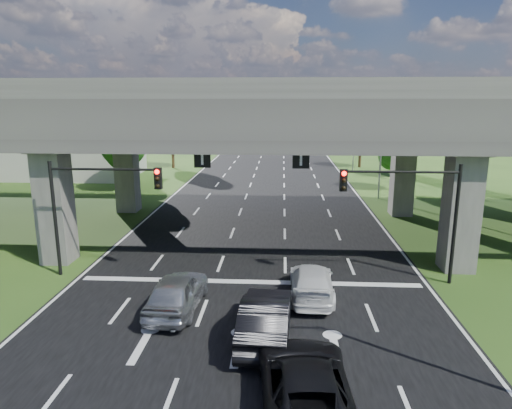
# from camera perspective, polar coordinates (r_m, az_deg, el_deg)

# --- Properties ---
(ground) EXTENTS (160.00, 160.00, 0.00)m
(ground) POSITION_cam_1_polar(r_m,az_deg,el_deg) (20.08, -1.54, -13.56)
(ground) COLOR #234114
(ground) RESTS_ON ground
(road) EXTENTS (18.00, 120.00, 0.03)m
(road) POSITION_cam_1_polar(r_m,az_deg,el_deg) (29.34, 0.10, -4.77)
(road) COLOR black
(road) RESTS_ON ground
(overpass) EXTENTS (80.00, 15.00, 10.00)m
(overpass) POSITION_cam_1_polar(r_m,az_deg,el_deg) (29.95, 0.33, 11.00)
(overpass) COLOR #33312F
(overpass) RESTS_ON ground
(warehouse) EXTENTS (20.00, 10.00, 4.00)m
(warehouse) POSITION_cam_1_polar(r_m,az_deg,el_deg) (60.05, -24.15, 5.22)
(warehouse) COLOR #9E9E99
(warehouse) RESTS_ON ground
(signal_right) EXTENTS (5.76, 0.54, 6.00)m
(signal_right) POSITION_cam_1_polar(r_m,az_deg,el_deg) (23.21, 18.89, 0.39)
(signal_right) COLOR black
(signal_right) RESTS_ON ground
(signal_left) EXTENTS (5.76, 0.54, 6.00)m
(signal_left) POSITION_cam_1_polar(r_m,az_deg,el_deg) (24.24, -19.54, 0.85)
(signal_left) COLOR black
(signal_left) RESTS_ON ground
(streetlight_far) EXTENTS (3.38, 0.25, 10.00)m
(streetlight_far) POSITION_cam_1_polar(r_m,az_deg,el_deg) (42.86, 14.95, 8.40)
(streetlight_far) COLOR gray
(streetlight_far) RESTS_ON ground
(streetlight_beyond) EXTENTS (3.38, 0.25, 10.00)m
(streetlight_beyond) POSITION_cam_1_polar(r_m,az_deg,el_deg) (58.60, 11.85, 9.70)
(streetlight_beyond) COLOR gray
(streetlight_beyond) RESTS_ON ground
(tree_left_near) EXTENTS (4.50, 4.50, 7.80)m
(tree_left_near) POSITION_cam_1_polar(r_m,az_deg,el_deg) (46.74, -16.23, 7.41)
(tree_left_near) COLOR black
(tree_left_near) RESTS_ON ground
(tree_left_mid) EXTENTS (3.91, 3.90, 6.76)m
(tree_left_mid) POSITION_cam_1_polar(r_m,az_deg,el_deg) (55.30, -16.41, 7.52)
(tree_left_mid) COLOR black
(tree_left_mid) RESTS_ON ground
(tree_left_far) EXTENTS (4.80, 4.80, 8.32)m
(tree_left_far) POSITION_cam_1_polar(r_m,az_deg,el_deg) (61.74, -10.43, 9.26)
(tree_left_far) COLOR black
(tree_left_far) RESTS_ON ground
(tree_right_near) EXTENTS (4.20, 4.20, 7.28)m
(tree_right_near) POSITION_cam_1_polar(r_m,az_deg,el_deg) (47.52, 17.41, 7.03)
(tree_right_near) COLOR black
(tree_right_near) RESTS_ON ground
(tree_right_mid) EXTENTS (3.91, 3.90, 6.76)m
(tree_right_mid) POSITION_cam_1_polar(r_m,az_deg,el_deg) (56.01, 18.44, 7.45)
(tree_right_mid) COLOR black
(tree_right_mid) RESTS_ON ground
(tree_right_far) EXTENTS (4.50, 4.50, 7.80)m
(tree_right_far) POSITION_cam_1_polar(r_m,az_deg,el_deg) (62.91, 13.06, 8.91)
(tree_right_far) COLOR black
(tree_right_far) RESTS_ON ground
(car_silver) EXTENTS (2.21, 4.98, 1.66)m
(car_silver) POSITION_cam_1_polar(r_m,az_deg,el_deg) (20.35, -9.83, -10.70)
(car_silver) COLOR #B1B4B9
(car_silver) RESTS_ON road
(car_dark) EXTENTS (2.03, 5.26, 1.71)m
(car_dark) POSITION_cam_1_polar(r_m,az_deg,el_deg) (17.85, 1.21, -13.96)
(car_dark) COLOR black
(car_dark) RESTS_ON road
(car_white) EXTENTS (2.11, 4.93, 1.42)m
(car_white) POSITION_cam_1_polar(r_m,az_deg,el_deg) (21.53, 6.95, -9.60)
(car_white) COLOR silver
(car_white) RESTS_ON road
(car_trailing) EXTENTS (3.02, 5.95, 1.61)m
(car_trailing) POSITION_cam_1_polar(r_m,az_deg,el_deg) (14.39, 6.20, -21.57)
(car_trailing) COLOR black
(car_trailing) RESTS_ON road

